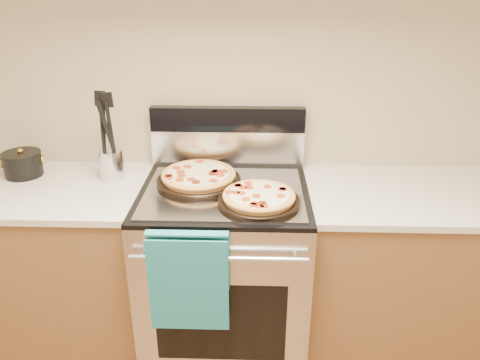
{
  "coord_description": "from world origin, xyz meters",
  "views": [
    {
      "loc": [
        0.13,
        -0.26,
        1.81
      ],
      "look_at": [
        0.07,
        1.55,
        1.01
      ],
      "focal_mm": 35.0,
      "sensor_mm": 36.0,
      "label": 1
    }
  ],
  "objects_px": {
    "utensil_crock": "(112,164)",
    "pepperoni_pizza_front": "(259,198)",
    "range_body": "(225,276)",
    "saucepan": "(23,165)",
    "pepperoni_pizza_back": "(199,177)"
  },
  "relations": [
    {
      "from": "pepperoni_pizza_front",
      "to": "utensil_crock",
      "type": "bearing_deg",
      "value": 158.85
    },
    {
      "from": "range_body",
      "to": "utensil_crock",
      "type": "xyz_separation_m",
      "value": [
        -0.54,
        0.14,
        0.53
      ]
    },
    {
      "from": "utensil_crock",
      "to": "pepperoni_pizza_front",
      "type": "bearing_deg",
      "value": -21.15
    },
    {
      "from": "pepperoni_pizza_back",
      "to": "pepperoni_pizza_front",
      "type": "relative_size",
      "value": 1.12
    },
    {
      "from": "pepperoni_pizza_back",
      "to": "saucepan",
      "type": "bearing_deg",
      "value": 174.09
    },
    {
      "from": "range_body",
      "to": "saucepan",
      "type": "bearing_deg",
      "value": 170.83
    },
    {
      "from": "saucepan",
      "to": "pepperoni_pizza_back",
      "type": "bearing_deg",
      "value": -5.91
    },
    {
      "from": "pepperoni_pizza_front",
      "to": "utensil_crock",
      "type": "height_order",
      "value": "utensil_crock"
    },
    {
      "from": "utensil_crock",
      "to": "saucepan",
      "type": "bearing_deg",
      "value": 176.93
    },
    {
      "from": "range_body",
      "to": "pepperoni_pizza_back",
      "type": "height_order",
      "value": "pepperoni_pizza_back"
    },
    {
      "from": "saucepan",
      "to": "utensil_crock",
      "type": "bearing_deg",
      "value": -3.07
    },
    {
      "from": "pepperoni_pizza_back",
      "to": "pepperoni_pizza_front",
      "type": "height_order",
      "value": "pepperoni_pizza_back"
    },
    {
      "from": "pepperoni_pizza_front",
      "to": "saucepan",
      "type": "height_order",
      "value": "saucepan"
    },
    {
      "from": "pepperoni_pizza_front",
      "to": "saucepan",
      "type": "bearing_deg",
      "value": 165.56
    },
    {
      "from": "range_body",
      "to": "pepperoni_pizza_back",
      "type": "distance_m",
      "value": 0.52
    }
  ]
}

